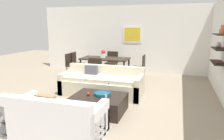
{
  "coord_description": "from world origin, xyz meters",
  "views": [
    {
      "loc": [
        1.91,
        -5.12,
        1.93
      ],
      "look_at": [
        0.23,
        0.2,
        0.75
      ],
      "focal_mm": 34.29,
      "sensor_mm": 36.0,
      "label": 1
    }
  ],
  "objects_px": {
    "coffee_table": "(99,104)",
    "centerpiece_vase": "(103,53)",
    "sofa_beige": "(102,84)",
    "apple_on_coffee_table": "(88,94)",
    "wine_glass_left_far": "(89,54)",
    "wine_glass_foot": "(101,56)",
    "wine_glass_right_far": "(123,55)",
    "loveseat_white": "(56,119)",
    "dining_chair_left_near": "(71,64)",
    "dining_chair_right_far": "(140,66)",
    "candle_jar": "(106,96)",
    "decorative_bowl": "(102,94)",
    "dining_chair_head": "(112,61)",
    "dining_table": "(105,60)",
    "dining_chair_left_far": "(76,62)",
    "dining_chair_foot": "(97,69)"
  },
  "relations": [
    {
      "from": "coffee_table",
      "to": "centerpiece_vase",
      "type": "xyz_separation_m",
      "value": [
        -0.98,
        3.07,
        0.72
      ]
    },
    {
      "from": "sofa_beige",
      "to": "coffee_table",
      "type": "height_order",
      "value": "sofa_beige"
    },
    {
      "from": "apple_on_coffee_table",
      "to": "centerpiece_vase",
      "type": "relative_size",
      "value": 0.25
    },
    {
      "from": "wine_glass_left_far",
      "to": "wine_glass_foot",
      "type": "xyz_separation_m",
      "value": [
        0.66,
        -0.47,
        -0.01
      ]
    },
    {
      "from": "wine_glass_right_far",
      "to": "loveseat_white",
      "type": "bearing_deg",
      "value": -91.35
    },
    {
      "from": "dining_chair_left_near",
      "to": "dining_chair_right_far",
      "type": "bearing_deg",
      "value": 8.52
    },
    {
      "from": "candle_jar",
      "to": "apple_on_coffee_table",
      "type": "xyz_separation_m",
      "value": [
        -0.41,
        0.0,
        0.01
      ]
    },
    {
      "from": "loveseat_white",
      "to": "sofa_beige",
      "type": "bearing_deg",
      "value": 90.21
    },
    {
      "from": "candle_jar",
      "to": "apple_on_coffee_table",
      "type": "relative_size",
      "value": 0.8
    },
    {
      "from": "decorative_bowl",
      "to": "dining_chair_head",
      "type": "distance_m",
      "value": 3.93
    },
    {
      "from": "dining_chair_right_far",
      "to": "dining_chair_left_near",
      "type": "xyz_separation_m",
      "value": [
        -2.56,
        -0.38,
        0.0
      ]
    },
    {
      "from": "candle_jar",
      "to": "dining_table",
      "type": "xyz_separation_m",
      "value": [
        -1.1,
        3.1,
        0.26
      ]
    },
    {
      "from": "sofa_beige",
      "to": "centerpiece_vase",
      "type": "distance_m",
      "value": 2.05
    },
    {
      "from": "dining_chair_right_far",
      "to": "candle_jar",
      "type": "bearing_deg",
      "value": -93.14
    },
    {
      "from": "dining_chair_right_far",
      "to": "dining_chair_head",
      "type": "height_order",
      "value": "same"
    },
    {
      "from": "sofa_beige",
      "to": "dining_chair_head",
      "type": "bearing_deg",
      "value": 101.58
    },
    {
      "from": "dining_chair_head",
      "to": "dining_chair_left_far",
      "type": "bearing_deg",
      "value": -153.38
    },
    {
      "from": "sofa_beige",
      "to": "dining_chair_left_near",
      "type": "bearing_deg",
      "value": 138.12
    },
    {
      "from": "loveseat_white",
      "to": "dining_table",
      "type": "bearing_deg",
      "value": 97.46
    },
    {
      "from": "loveseat_white",
      "to": "apple_on_coffee_table",
      "type": "distance_m",
      "value": 1.15
    },
    {
      "from": "apple_on_coffee_table",
      "to": "dining_chair_head",
      "type": "relative_size",
      "value": 0.09
    },
    {
      "from": "candle_jar",
      "to": "wine_glass_left_far",
      "type": "relative_size",
      "value": 0.38
    },
    {
      "from": "centerpiece_vase",
      "to": "dining_chair_left_far",
      "type": "bearing_deg",
      "value": 172.49
    },
    {
      "from": "sofa_beige",
      "to": "decorative_bowl",
      "type": "distance_m",
      "value": 1.24
    },
    {
      "from": "candle_jar",
      "to": "wine_glass_foot",
      "type": "bearing_deg",
      "value": 111.91
    },
    {
      "from": "dining_chair_foot",
      "to": "dining_chair_left_near",
      "type": "distance_m",
      "value": 1.43
    },
    {
      "from": "coffee_table",
      "to": "centerpiece_vase",
      "type": "relative_size",
      "value": 3.89
    },
    {
      "from": "dining_chair_left_far",
      "to": "dining_chair_head",
      "type": "height_order",
      "value": "same"
    },
    {
      "from": "decorative_bowl",
      "to": "apple_on_coffee_table",
      "type": "distance_m",
      "value": 0.31
    },
    {
      "from": "candle_jar",
      "to": "dining_chair_left_near",
      "type": "bearing_deg",
      "value": 129.29
    },
    {
      "from": "sofa_beige",
      "to": "dining_chair_right_far",
      "type": "xyz_separation_m",
      "value": [
        0.73,
        2.02,
        0.21
      ]
    },
    {
      "from": "loveseat_white",
      "to": "dining_table",
      "type": "height_order",
      "value": "loveseat_white"
    },
    {
      "from": "dining_chair_left_far",
      "to": "wine_glass_left_far",
      "type": "distance_m",
      "value": 0.72
    },
    {
      "from": "decorative_bowl",
      "to": "dining_chair_right_far",
      "type": "bearing_deg",
      "value": 84.56
    },
    {
      "from": "apple_on_coffee_table",
      "to": "coffee_table",
      "type": "bearing_deg",
      "value": 14.04
    },
    {
      "from": "decorative_bowl",
      "to": "centerpiece_vase",
      "type": "relative_size",
      "value": 1.27
    },
    {
      "from": "loveseat_white",
      "to": "wine_glass_left_far",
      "type": "xyz_separation_m",
      "value": [
        -1.21,
        4.33,
        0.57
      ]
    },
    {
      "from": "wine_glass_foot",
      "to": "apple_on_coffee_table",
      "type": "bearing_deg",
      "value": -75.84
    },
    {
      "from": "decorative_bowl",
      "to": "dining_chair_left_near",
      "type": "bearing_deg",
      "value": 129.0
    },
    {
      "from": "sofa_beige",
      "to": "dining_chair_foot",
      "type": "distance_m",
      "value": 1.15
    },
    {
      "from": "candle_jar",
      "to": "wine_glass_foot",
      "type": "xyz_separation_m",
      "value": [
        -1.1,
        2.73,
        0.44
      ]
    },
    {
      "from": "decorative_bowl",
      "to": "dining_chair_left_far",
      "type": "bearing_deg",
      "value": 125.45
    },
    {
      "from": "loveseat_white",
      "to": "dining_chair_left_near",
      "type": "height_order",
      "value": "dining_chair_left_near"
    },
    {
      "from": "wine_glass_left_far",
      "to": "candle_jar",
      "type": "bearing_deg",
      "value": -61.29
    },
    {
      "from": "dining_table",
      "to": "wine_glass_left_far",
      "type": "distance_m",
      "value": 0.69
    },
    {
      "from": "candle_jar",
      "to": "dining_chair_right_far",
      "type": "height_order",
      "value": "dining_chair_right_far"
    },
    {
      "from": "apple_on_coffee_table",
      "to": "dining_chair_head",
      "type": "bearing_deg",
      "value": 99.94
    },
    {
      "from": "dining_chair_left_far",
      "to": "decorative_bowl",
      "type": "bearing_deg",
      "value": -54.55
    },
    {
      "from": "coffee_table",
      "to": "dining_chair_right_far",
      "type": "bearing_deg",
      "value": 83.47
    },
    {
      "from": "coffee_table",
      "to": "decorative_bowl",
      "type": "height_order",
      "value": "decorative_bowl"
    }
  ]
}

